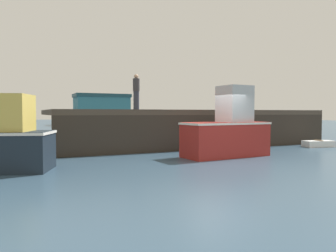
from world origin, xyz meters
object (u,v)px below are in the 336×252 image
(fishing_boat_near_left, at_px, (3,142))
(dockworker, at_px, (136,92))
(fishing_boat_near_right, at_px, (227,131))
(rowboat, at_px, (318,144))

(fishing_boat_near_left, xyz_separation_m, dockworker, (5.82, 4.44, 1.96))
(fishing_boat_near_right, distance_m, rowboat, 6.57)
(fishing_boat_near_left, distance_m, dockworker, 7.58)
(fishing_boat_near_left, distance_m, fishing_boat_near_right, 8.16)
(fishing_boat_near_right, bearing_deg, rowboat, 8.98)
(dockworker, bearing_deg, fishing_boat_near_right, -62.94)
(fishing_boat_near_right, height_order, rowboat, fishing_boat_near_right)
(dockworker, bearing_deg, rowboat, -22.04)
(fishing_boat_near_left, height_order, dockworker, dockworker)
(fishing_boat_near_left, bearing_deg, dockworker, 37.33)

